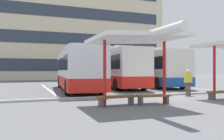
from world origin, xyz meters
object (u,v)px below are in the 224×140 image
object	(u,v)px
coach_bus_1	(115,69)
waiting_passenger_0	(188,80)
waiting_shelter_0	(139,39)
bench_1	(153,97)
coach_bus_0	(78,70)
bench_0	(116,98)
coach_bus_2	(150,69)
bench_2	(220,93)

from	to	relation	value
coach_bus_1	waiting_passenger_0	distance (m)	8.85
waiting_shelter_0	bench_1	world-z (taller)	waiting_shelter_0
coach_bus_0	coach_bus_1	world-z (taller)	coach_bus_1
bench_0	waiting_passenger_0	size ratio (longest dim) A/B	1.13
coach_bus_1	waiting_shelter_0	bearing A→B (deg)	-106.53
coach_bus_2	waiting_shelter_0	bearing A→B (deg)	-122.14
coach_bus_0	bench_0	distance (m)	8.54
waiting_shelter_0	coach_bus_2	bearing A→B (deg)	57.86
coach_bus_1	waiting_passenger_0	world-z (taller)	coach_bus_1
bench_1	waiting_passenger_0	bearing A→B (deg)	31.67
coach_bus_0	bench_1	world-z (taller)	coach_bus_0
bench_0	waiting_passenger_0	xyz separation A→B (m)	(5.74, 2.25, 0.61)
coach_bus_0	coach_bus_1	xyz separation A→B (m)	(4.17, 2.49, 0.12)
bench_0	bench_1	distance (m)	1.81
coach_bus_2	waiting_passenger_0	xyz separation A→B (m)	(-2.35, -8.76, -0.74)
coach_bus_0	bench_1	size ratio (longest dim) A/B	6.35
waiting_passenger_0	coach_bus_1	bearing A→B (deg)	99.55
waiting_shelter_0	waiting_passenger_0	size ratio (longest dim) A/B	3.11
bench_0	bench_1	size ratio (longest dim) A/B	1.12
coach_bus_2	bench_0	size ratio (longest dim) A/B	6.08
coach_bus_0	bench_1	xyz separation A→B (m)	(1.69, -8.63, -1.25)
coach_bus_2	waiting_passenger_0	size ratio (longest dim) A/B	6.85
coach_bus_0	bench_0	bearing A→B (deg)	-90.76
coach_bus_0	bench_2	xyz separation A→B (m)	(6.13, -8.24, -1.25)
coach_bus_0	waiting_shelter_0	bearing A→B (deg)	-84.93
coach_bus_1	bench_1	distance (m)	11.48
bench_1	waiting_passenger_0	xyz separation A→B (m)	(3.94, 2.43, 0.62)
waiting_shelter_0	bench_2	size ratio (longest dim) A/B	3.08
waiting_passenger_0	bench_2	bearing A→B (deg)	-76.12
bench_0	coach_bus_0	bearing A→B (deg)	89.24
coach_bus_1	coach_bus_2	size ratio (longest dim) A/B	1.00
waiting_shelter_0	bench_1	distance (m)	2.80
waiting_shelter_0	bench_0	size ratio (longest dim) A/B	2.76
coach_bus_2	waiting_passenger_0	bearing A→B (deg)	-105.00
coach_bus_2	bench_2	world-z (taller)	coach_bus_2
coach_bus_0	coach_bus_1	size ratio (longest dim) A/B	0.93
coach_bus_1	bench_0	distance (m)	11.83
bench_2	bench_1	bearing A→B (deg)	-175.01
bench_1	bench_0	bearing A→B (deg)	174.19
bench_0	bench_1	world-z (taller)	same
bench_2	coach_bus_1	bearing A→B (deg)	100.38
coach_bus_0	bench_1	distance (m)	8.88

